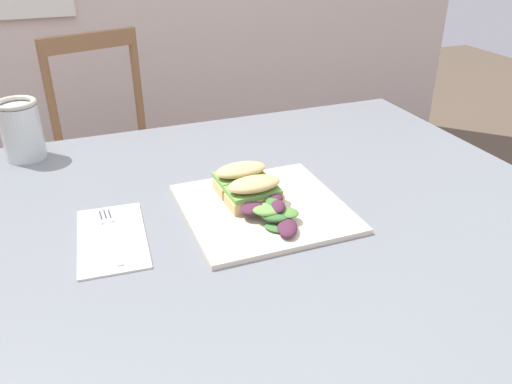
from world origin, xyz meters
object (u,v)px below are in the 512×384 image
at_px(plate_lunch, 264,208).
at_px(sandwich_half_back, 241,177).
at_px(dining_table, 277,260).
at_px(sandwich_half_front, 254,191).
at_px(chair_wooden_far, 118,153).
at_px(mason_jar_iced_tea, 22,133).
at_px(fork_on_napkin, 110,231).

xyz_separation_m(plate_lunch, sandwich_half_back, (-0.02, 0.08, 0.03)).
relative_size(dining_table, sandwich_half_front, 10.75).
bearing_deg(chair_wooden_far, sandwich_half_front, -82.14).
bearing_deg(chair_wooden_far, plate_lunch, -81.44).
distance_m(dining_table, plate_lunch, 0.13).
bearing_deg(mason_jar_iced_tea, chair_wooden_far, 68.08).
height_order(dining_table, sandwich_half_front, sandwich_half_front).
relative_size(plate_lunch, sandwich_half_front, 2.79).
xyz_separation_m(chair_wooden_far, sandwich_half_front, (0.15, -1.06, 0.33)).
distance_m(chair_wooden_far, plate_lunch, 1.12).
distance_m(chair_wooden_far, sandwich_half_back, 1.06).
bearing_deg(dining_table, fork_on_napkin, 175.27).
bearing_deg(mason_jar_iced_tea, plate_lunch, -45.36).
bearing_deg(mason_jar_iced_tea, sandwich_half_front, -45.59).
relative_size(chair_wooden_far, mason_jar_iced_tea, 6.32).
distance_m(sandwich_half_back, mason_jar_iced_tea, 0.53).
xyz_separation_m(dining_table, sandwich_half_back, (-0.05, 0.08, 0.16)).
height_order(sandwich_half_front, mason_jar_iced_tea, mason_jar_iced_tea).
xyz_separation_m(chair_wooden_far, sandwich_half_back, (0.14, -0.99, 0.33)).
bearing_deg(dining_table, mason_jar_iced_tea, 136.31).
bearing_deg(sandwich_half_back, fork_on_napkin, -167.90).
height_order(chair_wooden_far, mason_jar_iced_tea, mason_jar_iced_tea).
bearing_deg(fork_on_napkin, sandwich_half_front, -2.13).
bearing_deg(mason_jar_iced_tea, sandwich_half_back, -40.71).
height_order(dining_table, mason_jar_iced_tea, mason_jar_iced_tea).
xyz_separation_m(fork_on_napkin, mason_jar_iced_tea, (-0.14, 0.40, 0.06)).
bearing_deg(sandwich_half_back, mason_jar_iced_tea, 139.29).
bearing_deg(sandwich_half_front, mason_jar_iced_tea, 134.41).
relative_size(chair_wooden_far, sandwich_half_front, 8.20).
relative_size(dining_table, plate_lunch, 3.86).
bearing_deg(dining_table, sandwich_half_front, 160.31).
relative_size(plate_lunch, mason_jar_iced_tea, 2.15).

